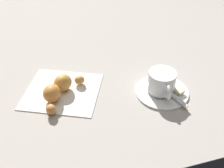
# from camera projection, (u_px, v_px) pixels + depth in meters

# --- Properties ---
(ground_plane) EXTENTS (1.80, 1.80, 0.00)m
(ground_plane) POSITION_uv_depth(u_px,v_px,m) (113.00, 88.00, 0.63)
(ground_plane) COLOR #A8A299
(saucer) EXTENTS (0.12, 0.12, 0.01)m
(saucer) POSITION_uv_depth(u_px,v_px,m) (162.00, 91.00, 0.62)
(saucer) COLOR white
(saucer) RESTS_ON ground
(espresso_cup) EXTENTS (0.06, 0.09, 0.05)m
(espresso_cup) POSITION_uv_depth(u_px,v_px,m) (162.00, 82.00, 0.60)
(espresso_cup) COLOR white
(espresso_cup) RESTS_ON saucer
(teaspoon) EXTENTS (0.08, 0.11, 0.01)m
(teaspoon) POSITION_uv_depth(u_px,v_px,m) (163.00, 86.00, 0.62)
(teaspoon) COLOR silver
(teaspoon) RESTS_ON saucer
(sugar_packet) EXTENTS (0.06, 0.07, 0.01)m
(sugar_packet) POSITION_uv_depth(u_px,v_px,m) (171.00, 86.00, 0.62)
(sugar_packet) COLOR beige
(sugar_packet) RESTS_ON saucer
(napkin) EXTENTS (0.19, 0.17, 0.00)m
(napkin) POSITION_uv_depth(u_px,v_px,m) (62.00, 91.00, 0.62)
(napkin) COLOR white
(napkin) RESTS_ON ground
(croissant) EXTENTS (0.09, 0.13, 0.04)m
(croissant) POSITION_uv_depth(u_px,v_px,m) (59.00, 89.00, 0.60)
(croissant) COLOR #CB8942
(croissant) RESTS_ON napkin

